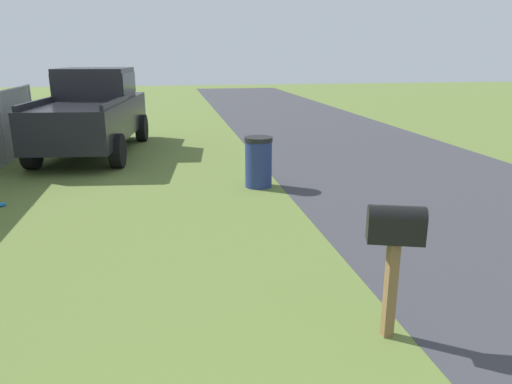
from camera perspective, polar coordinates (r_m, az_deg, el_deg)
mailbox at (r=4.24m, az=16.24°, el=-4.86°), size 0.34×0.51×1.23m
pickup_truck at (r=12.95m, az=-18.81°, el=9.38°), size 5.30×2.55×2.09m
trash_bin at (r=9.04m, az=0.30°, el=3.61°), size 0.53×0.53×0.95m
litter_can_near_hydrant at (r=8.99m, az=-28.06°, el=-1.35°), size 0.13×0.14×0.07m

